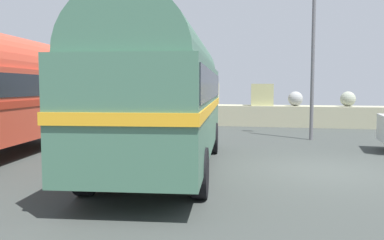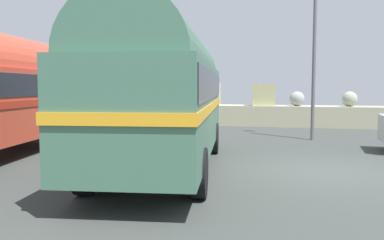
% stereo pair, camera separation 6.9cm
% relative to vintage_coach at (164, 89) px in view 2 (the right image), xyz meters
% --- Properties ---
extents(ground, '(32.00, 26.00, 0.02)m').
position_rel_vintage_coach_xyz_m(ground, '(3.91, 0.66, -2.04)').
color(ground, '#373C39').
extents(breakwater, '(31.36, 2.42, 2.46)m').
position_rel_vintage_coach_xyz_m(breakwater, '(3.36, 12.45, -1.34)').
color(breakwater, '#A3A184').
rests_on(breakwater, ground).
extents(vintage_coach, '(3.52, 8.82, 3.70)m').
position_rel_vintage_coach_xyz_m(vintage_coach, '(0.00, 0.00, 0.00)').
color(vintage_coach, black).
rests_on(vintage_coach, ground).
extents(lamp_post, '(0.53, 1.03, 6.05)m').
position_rel_vintage_coach_xyz_m(lamp_post, '(3.93, 6.89, 1.38)').
color(lamp_post, '#5B5B60').
rests_on(lamp_post, ground).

